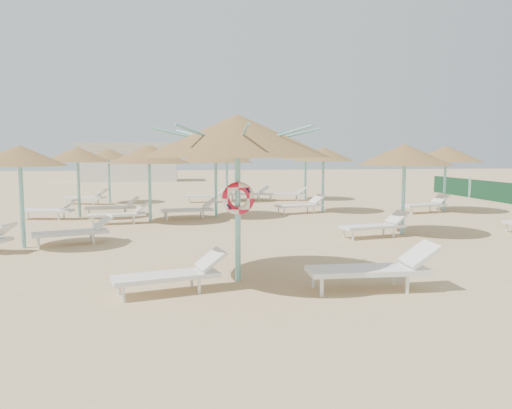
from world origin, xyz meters
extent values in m
plane|color=tan|center=(0.00, 0.00, 0.00)|extent=(120.00, 120.00, 0.00)
cylinder|color=#75CACC|center=(-0.45, 0.24, 1.32)|extent=(0.11, 0.11, 2.65)
cone|color=brown|center=(-0.45, 0.24, 2.77)|extent=(3.53, 3.53, 0.79)
cylinder|color=#75CACC|center=(-0.45, 0.24, 2.50)|extent=(0.20, 0.20, 0.12)
cylinder|color=#75CACC|center=(0.36, 0.24, 2.73)|extent=(1.59, 0.04, 0.40)
cylinder|color=#75CACC|center=(0.13, 0.81, 2.73)|extent=(1.16, 1.16, 0.40)
cylinder|color=#75CACC|center=(-0.45, 1.05, 2.73)|extent=(0.04, 1.59, 0.40)
cylinder|color=#75CACC|center=(-1.02, 0.81, 2.73)|extent=(1.16, 1.16, 0.40)
cylinder|color=#75CACC|center=(-1.26, 0.24, 2.73)|extent=(1.59, 0.04, 0.40)
cylinder|color=#75CACC|center=(-1.02, -0.34, 2.73)|extent=(1.16, 1.16, 0.40)
cylinder|color=#75CACC|center=(-0.45, -0.58, 2.73)|extent=(0.04, 1.59, 0.40)
cylinder|color=#75CACC|center=(0.13, -0.34, 2.73)|extent=(1.16, 1.16, 0.40)
torus|color=red|center=(-0.45, 0.14, 1.60)|extent=(0.62, 0.15, 0.62)
cylinder|color=white|center=(-2.47, -0.89, 0.13)|extent=(0.06, 0.06, 0.27)
cylinder|color=white|center=(-2.59, -0.42, 0.13)|extent=(0.06, 0.06, 0.27)
cylinder|color=white|center=(-1.22, -0.56, 0.13)|extent=(0.06, 0.06, 0.27)
cylinder|color=white|center=(-1.34, -0.10, 0.13)|extent=(0.06, 0.06, 0.27)
cube|color=white|center=(-1.79, -0.46, 0.31)|extent=(1.92, 1.04, 0.08)
cube|color=white|center=(-1.00, -0.26, 0.54)|extent=(0.60, 0.68, 0.35)
cylinder|color=white|center=(0.86, -1.03, 0.16)|extent=(0.07, 0.07, 0.32)
cylinder|color=white|center=(0.87, -0.46, 0.16)|extent=(0.07, 0.07, 0.32)
cylinder|color=white|center=(2.39, -1.07, 0.16)|extent=(0.07, 0.07, 0.32)
cylinder|color=white|center=(2.40, -0.50, 0.16)|extent=(0.07, 0.07, 0.32)
cube|color=white|center=(1.77, -0.77, 0.36)|extent=(2.17, 0.76, 0.09)
cube|color=white|center=(2.73, -0.79, 0.64)|extent=(0.57, 0.69, 0.41)
cylinder|color=#75CACC|center=(-5.57, 4.32, 1.15)|extent=(0.11, 0.11, 2.30)
cone|color=brown|center=(-5.57, 4.32, 2.38)|extent=(2.32, 2.32, 0.52)
cylinder|color=#75CACC|center=(-5.57, 4.32, 2.15)|extent=(0.20, 0.20, 0.12)
cube|color=white|center=(-5.86, 3.65, 0.56)|extent=(0.65, 0.72, 0.36)
cylinder|color=white|center=(-5.15, 4.13, 0.14)|extent=(0.06, 0.06, 0.28)
cylinder|color=white|center=(-5.31, 4.61, 0.14)|extent=(0.06, 0.06, 0.28)
cylinder|color=white|center=(-3.87, 4.55, 0.14)|extent=(0.06, 0.06, 0.28)
cylinder|color=white|center=(-4.02, 5.03, 0.14)|extent=(0.06, 0.06, 0.28)
cube|color=white|center=(-4.47, 4.62, 0.32)|extent=(2.00, 1.18, 0.08)
cube|color=white|center=(-3.66, 4.88, 0.56)|extent=(0.65, 0.72, 0.36)
cylinder|color=#75CACC|center=(-5.38, 10.42, 1.15)|extent=(0.11, 0.11, 2.30)
cone|color=brown|center=(-5.38, 10.42, 2.38)|extent=(2.46, 2.46, 0.55)
cylinder|color=#75CACC|center=(-5.38, 10.42, 2.15)|extent=(0.20, 0.20, 0.12)
cylinder|color=white|center=(-7.31, 9.91, 0.14)|extent=(0.06, 0.06, 0.28)
cylinder|color=white|center=(-7.22, 10.40, 0.14)|extent=(0.06, 0.06, 0.28)
cylinder|color=white|center=(-5.98, 9.67, 0.14)|extent=(0.06, 0.06, 0.28)
cylinder|color=white|center=(-5.89, 10.17, 0.14)|extent=(0.06, 0.06, 0.28)
cube|color=white|center=(-6.48, 10.02, 0.32)|extent=(1.98, 0.94, 0.08)
cube|color=white|center=(-5.64, 9.87, 0.56)|extent=(0.58, 0.67, 0.36)
cylinder|color=white|center=(-5.02, 10.33, 0.14)|extent=(0.06, 0.06, 0.28)
cylinder|color=white|center=(-5.11, 10.82, 0.14)|extent=(0.06, 0.06, 0.28)
cylinder|color=white|center=(-3.69, 10.56, 0.14)|extent=(0.06, 0.06, 0.28)
cylinder|color=white|center=(-3.78, 11.06, 0.14)|extent=(0.06, 0.06, 0.28)
cube|color=white|center=(-4.28, 10.72, 0.32)|extent=(1.98, 0.94, 0.08)
cube|color=white|center=(-3.44, 10.86, 0.56)|extent=(0.58, 0.67, 0.36)
cylinder|color=#75CACC|center=(-5.01, 15.74, 1.15)|extent=(0.11, 0.11, 2.30)
cone|color=brown|center=(-5.01, 15.74, 2.38)|extent=(2.33, 2.33, 0.52)
cylinder|color=#75CACC|center=(-5.01, 15.74, 2.15)|extent=(0.20, 0.20, 0.12)
cylinder|color=white|center=(-6.95, 15.35, 0.14)|extent=(0.06, 0.06, 0.28)
cylinder|color=white|center=(-6.80, 15.82, 0.14)|extent=(0.06, 0.06, 0.28)
cylinder|color=white|center=(-5.66, 14.93, 0.14)|extent=(0.06, 0.06, 0.28)
cylinder|color=white|center=(-5.51, 15.41, 0.14)|extent=(0.06, 0.06, 0.28)
cube|color=white|center=(-6.11, 15.34, 0.32)|extent=(2.00, 1.17, 0.08)
cube|color=white|center=(-5.30, 15.08, 0.56)|extent=(0.64, 0.72, 0.36)
cylinder|color=#75CACC|center=(-0.24, 9.89, 1.15)|extent=(0.11, 0.11, 2.30)
cone|color=brown|center=(-0.24, 9.89, 2.40)|extent=(2.87, 2.87, 0.65)
cylinder|color=#75CACC|center=(-0.24, 9.89, 2.15)|extent=(0.20, 0.20, 0.12)
cylinder|color=white|center=(-2.09, 9.12, 0.14)|extent=(0.06, 0.06, 0.28)
cylinder|color=white|center=(-2.17, 9.61, 0.14)|extent=(0.06, 0.06, 0.28)
cylinder|color=white|center=(-0.75, 9.32, 0.14)|extent=(0.06, 0.06, 0.28)
cylinder|color=white|center=(-0.83, 9.82, 0.14)|extent=(0.06, 0.06, 0.28)
cube|color=white|center=(-1.34, 9.49, 0.32)|extent=(1.97, 0.91, 0.08)
cube|color=white|center=(-0.50, 9.62, 0.56)|extent=(0.57, 0.67, 0.36)
cylinder|color=#75CACC|center=(0.70, 15.84, 1.15)|extent=(0.11, 0.11, 2.30)
cone|color=brown|center=(0.70, 15.84, 2.38)|extent=(2.47, 2.47, 0.56)
cylinder|color=#75CACC|center=(0.70, 15.84, 2.15)|extent=(0.20, 0.20, 0.12)
cylinder|color=white|center=(-1.21, 15.22, 0.14)|extent=(0.06, 0.06, 0.28)
cylinder|color=white|center=(-1.19, 15.72, 0.14)|extent=(0.06, 0.06, 0.28)
cylinder|color=white|center=(0.14, 15.17, 0.14)|extent=(0.06, 0.06, 0.28)
cylinder|color=white|center=(0.16, 15.67, 0.14)|extent=(0.06, 0.06, 0.28)
cube|color=white|center=(-0.40, 15.44, 0.32)|extent=(1.92, 0.68, 0.08)
cube|color=white|center=(0.45, 15.41, 0.56)|extent=(0.50, 0.62, 0.36)
cylinder|color=white|center=(1.01, 15.86, 0.14)|extent=(0.06, 0.06, 0.28)
cylinder|color=white|center=(0.99, 16.36, 0.14)|extent=(0.06, 0.06, 0.28)
cylinder|color=white|center=(2.36, 15.91, 0.14)|extent=(0.06, 0.06, 0.28)
cylinder|color=white|center=(2.34, 16.41, 0.14)|extent=(0.06, 0.06, 0.28)
cube|color=white|center=(1.80, 16.14, 0.32)|extent=(1.92, 0.68, 0.08)
cube|color=white|center=(2.65, 16.17, 0.56)|extent=(0.50, 0.62, 0.36)
cylinder|color=#75CACC|center=(5.04, 4.93, 1.15)|extent=(0.11, 0.11, 2.30)
cone|color=brown|center=(5.04, 4.93, 2.39)|extent=(2.78, 2.78, 0.63)
cylinder|color=#75CACC|center=(5.04, 4.93, 2.15)|extent=(0.20, 0.20, 0.12)
cylinder|color=white|center=(3.21, 4.11, 0.14)|extent=(0.06, 0.06, 0.28)
cylinder|color=white|center=(3.10, 4.60, 0.14)|extent=(0.06, 0.06, 0.28)
cylinder|color=white|center=(4.53, 4.40, 0.14)|extent=(0.06, 0.06, 0.28)
cylinder|color=white|center=(4.42, 4.88, 0.14)|extent=(0.06, 0.06, 0.28)
cube|color=white|center=(3.94, 4.53, 0.32)|extent=(1.99, 1.00, 0.08)
cube|color=white|center=(4.77, 4.70, 0.56)|extent=(0.60, 0.69, 0.36)
cylinder|color=#75CACC|center=(4.23, 10.80, 1.15)|extent=(0.11, 0.11, 2.30)
cone|color=brown|center=(4.23, 10.80, 2.38)|extent=(2.51, 2.51, 0.56)
cylinder|color=#75CACC|center=(4.23, 10.80, 2.15)|extent=(0.20, 0.20, 0.12)
cylinder|color=white|center=(2.44, 9.93, 0.14)|extent=(0.06, 0.06, 0.28)
cylinder|color=white|center=(2.30, 10.40, 0.14)|extent=(0.06, 0.06, 0.28)
cylinder|color=white|center=(3.73, 10.32, 0.14)|extent=(0.06, 0.06, 0.28)
cylinder|color=white|center=(3.59, 10.80, 0.14)|extent=(0.06, 0.06, 0.28)
cube|color=white|center=(3.13, 10.40, 0.32)|extent=(2.00, 1.14, 0.08)
cube|color=white|center=(3.95, 10.64, 0.56)|extent=(0.64, 0.71, 0.36)
cylinder|color=#75CACC|center=(4.83, 16.19, 1.15)|extent=(0.11, 0.11, 2.30)
cone|color=brown|center=(4.83, 16.19, 2.39)|extent=(2.61, 2.61, 0.59)
cylinder|color=#75CACC|center=(4.83, 16.19, 2.15)|extent=(0.20, 0.20, 0.12)
cylinder|color=white|center=(2.91, 15.62, 0.14)|extent=(0.06, 0.06, 0.28)
cylinder|color=white|center=(2.96, 16.12, 0.14)|extent=(0.06, 0.06, 0.28)
cylinder|color=white|center=(4.26, 15.49, 0.14)|extent=(0.06, 0.06, 0.28)
cylinder|color=white|center=(4.31, 15.99, 0.14)|extent=(0.06, 0.06, 0.28)
cube|color=white|center=(3.73, 15.79, 0.32)|extent=(1.95, 0.80, 0.08)
cube|color=white|center=(4.58, 15.71, 0.56)|extent=(0.54, 0.64, 0.36)
cylinder|color=white|center=(8.44, 4.90, 0.14)|extent=(0.06, 0.06, 0.28)
cylinder|color=#75CACC|center=(9.30, 10.24, 1.15)|extent=(0.11, 0.11, 2.30)
cone|color=brown|center=(9.30, 10.24, 2.40)|extent=(2.91, 2.91, 0.65)
cylinder|color=#75CACC|center=(9.30, 10.24, 2.15)|extent=(0.20, 0.20, 0.12)
cylinder|color=white|center=(7.48, 9.41, 0.14)|extent=(0.06, 0.06, 0.28)
cylinder|color=white|center=(7.36, 9.89, 0.14)|extent=(0.06, 0.06, 0.28)
cylinder|color=white|center=(8.79, 9.73, 0.14)|extent=(0.06, 0.06, 0.28)
cylinder|color=white|center=(8.68, 10.22, 0.14)|extent=(0.06, 0.06, 0.28)
cube|color=white|center=(8.20, 9.84, 0.32)|extent=(1.99, 1.05, 0.08)
cube|color=white|center=(9.03, 10.04, 0.56)|extent=(0.61, 0.70, 0.36)
cylinder|color=#75CACC|center=(-2.64, 8.81, 1.15)|extent=(0.11, 0.11, 2.30)
cone|color=brown|center=(-2.64, 8.81, 2.40)|extent=(2.87, 2.87, 0.65)
cylinder|color=#75CACC|center=(-2.64, 8.81, 2.15)|extent=(0.20, 0.20, 0.12)
cylinder|color=white|center=(-4.50, 8.04, 0.14)|extent=(0.06, 0.06, 0.28)
cylinder|color=white|center=(-4.57, 8.54, 0.14)|extent=(0.06, 0.06, 0.28)
cylinder|color=white|center=(-3.16, 8.25, 0.14)|extent=(0.06, 0.06, 0.28)
cylinder|color=white|center=(-3.24, 8.74, 0.14)|extent=(0.06, 0.06, 0.28)
cube|color=white|center=(-3.74, 8.41, 0.32)|extent=(1.97, 0.90, 0.08)
cube|color=white|center=(-2.90, 8.54, 0.56)|extent=(0.57, 0.67, 0.36)
cube|color=silver|center=(-6.00, 35.00, 1.50)|extent=(8.00, 4.00, 3.00)
cube|color=beige|center=(-6.00, 35.00, 3.12)|extent=(8.40, 4.40, 0.25)
cube|color=#1A5028|center=(14.00, 14.00, 0.50)|extent=(0.08, 3.80, 1.00)
cube|color=#1A5028|center=(14.00, 18.00, 0.50)|extent=(0.08, 3.80, 1.00)
cylinder|color=#75CACC|center=(14.00, 16.10, 0.55)|extent=(0.08, 0.08, 1.10)
camera|label=1|loc=(-1.46, -9.11, 2.46)|focal=35.00mm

